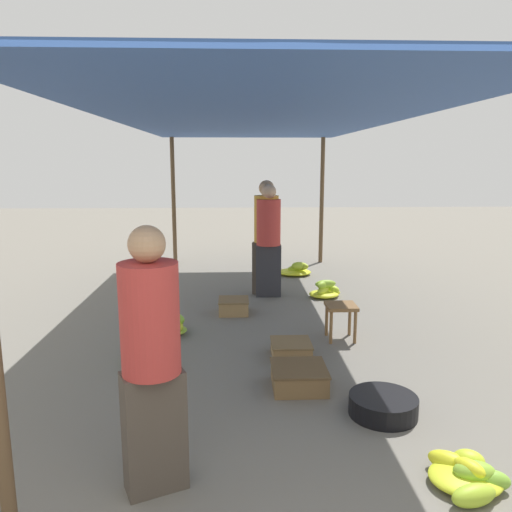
{
  "coord_description": "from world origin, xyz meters",
  "views": [
    {
      "loc": [
        -0.24,
        -2.11,
        2.01
      ],
      "look_at": [
        0.0,
        3.91,
        0.87
      ],
      "focal_mm": 35.0,
      "sensor_mm": 36.0,
      "label": 1
    }
  ],
  "objects_px": {
    "banana_pile_left_0": "(145,356)",
    "stool": "(341,311)",
    "vendor_foreground": "(151,358)",
    "banana_pile_right_0": "(296,270)",
    "shopper_walking_far": "(266,236)",
    "shopper_walking_mid": "(269,239)",
    "crate_mid": "(299,377)",
    "banana_pile_left_1": "(171,326)",
    "crate_far": "(234,306)",
    "crate_near": "(291,349)",
    "banana_pile_right_2": "(468,475)",
    "basin_black": "(383,405)",
    "banana_pile_right_1": "(326,291)"
  },
  "relations": [
    {
      "from": "stool",
      "to": "banana_pile_right_2",
      "type": "relative_size",
      "value": 0.74
    },
    {
      "from": "basin_black",
      "to": "shopper_walking_mid",
      "type": "relative_size",
      "value": 0.33
    },
    {
      "from": "vendor_foreground",
      "to": "basin_black",
      "type": "relative_size",
      "value": 3.02
    },
    {
      "from": "banana_pile_right_0",
      "to": "shopper_walking_mid",
      "type": "height_order",
      "value": "shopper_walking_mid"
    },
    {
      "from": "basin_black",
      "to": "banana_pile_right_1",
      "type": "distance_m",
      "value": 3.57
    },
    {
      "from": "crate_near",
      "to": "shopper_walking_mid",
      "type": "height_order",
      "value": "shopper_walking_mid"
    },
    {
      "from": "vendor_foreground",
      "to": "banana_pile_right_2",
      "type": "relative_size",
      "value": 2.96
    },
    {
      "from": "banana_pile_left_0",
      "to": "shopper_walking_far",
      "type": "height_order",
      "value": "shopper_walking_far"
    },
    {
      "from": "stool",
      "to": "shopper_walking_far",
      "type": "xyz_separation_m",
      "value": [
        -0.73,
        2.05,
        0.57
      ]
    },
    {
      "from": "vendor_foreground",
      "to": "banana_pile_left_0",
      "type": "relative_size",
      "value": 2.99
    },
    {
      "from": "banana_pile_right_0",
      "to": "banana_pile_right_1",
      "type": "distance_m",
      "value": 1.52
    },
    {
      "from": "vendor_foreground",
      "to": "banana_pile_left_1",
      "type": "bearing_deg",
      "value": 95.28
    },
    {
      "from": "basin_black",
      "to": "crate_mid",
      "type": "height_order",
      "value": "crate_mid"
    },
    {
      "from": "basin_black",
      "to": "banana_pile_left_1",
      "type": "xyz_separation_m",
      "value": [
        -1.94,
        1.98,
        0.02
      ]
    },
    {
      "from": "shopper_walking_mid",
      "to": "banana_pile_left_0",
      "type": "bearing_deg",
      "value": -119.42
    },
    {
      "from": "banana_pile_left_1",
      "to": "vendor_foreground",
      "type": "bearing_deg",
      "value": -84.72
    },
    {
      "from": "stool",
      "to": "shopper_walking_far",
      "type": "height_order",
      "value": "shopper_walking_far"
    },
    {
      "from": "basin_black",
      "to": "crate_near",
      "type": "bearing_deg",
      "value": 115.75
    },
    {
      "from": "basin_black",
      "to": "banana_pile_right_2",
      "type": "bearing_deg",
      "value": -73.08
    },
    {
      "from": "crate_far",
      "to": "shopper_walking_mid",
      "type": "height_order",
      "value": "shopper_walking_mid"
    },
    {
      "from": "shopper_walking_far",
      "to": "banana_pile_right_2",
      "type": "bearing_deg",
      "value": -78.1
    },
    {
      "from": "banana_pile_left_0",
      "to": "stool",
      "type": "bearing_deg",
      "value": 15.45
    },
    {
      "from": "banana_pile_right_2",
      "to": "crate_near",
      "type": "relative_size",
      "value": 1.35
    },
    {
      "from": "banana_pile_left_1",
      "to": "banana_pile_right_1",
      "type": "xyz_separation_m",
      "value": [
        2.12,
        1.58,
        -0.0
      ]
    },
    {
      "from": "banana_pile_right_2",
      "to": "shopper_walking_mid",
      "type": "height_order",
      "value": "shopper_walking_mid"
    },
    {
      "from": "shopper_walking_mid",
      "to": "stool",
      "type": "bearing_deg",
      "value": -69.93
    },
    {
      "from": "stool",
      "to": "banana_pile_right_0",
      "type": "relative_size",
      "value": 0.69
    },
    {
      "from": "banana_pile_right_1",
      "to": "crate_near",
      "type": "xyz_separation_m",
      "value": [
        -0.78,
        -2.31,
        -0.01
      ]
    },
    {
      "from": "basin_black",
      "to": "banana_pile_right_0",
      "type": "relative_size",
      "value": 0.91
    },
    {
      "from": "crate_mid",
      "to": "shopper_walking_mid",
      "type": "xyz_separation_m",
      "value": [
        -0.07,
        3.15,
        0.77
      ]
    },
    {
      "from": "vendor_foreground",
      "to": "banana_pile_left_1",
      "type": "xyz_separation_m",
      "value": [
        -0.26,
        2.83,
        -0.76
      ]
    },
    {
      "from": "banana_pile_left_0",
      "to": "banana_pile_right_1",
      "type": "xyz_separation_m",
      "value": [
        2.28,
        2.41,
        0.03
      ]
    },
    {
      "from": "basin_black",
      "to": "shopper_walking_far",
      "type": "relative_size",
      "value": 0.32
    },
    {
      "from": "banana_pile_right_1",
      "to": "basin_black",
      "type": "bearing_deg",
      "value": -92.82
    },
    {
      "from": "vendor_foreground",
      "to": "banana_pile_right_0",
      "type": "relative_size",
      "value": 2.75
    },
    {
      "from": "banana_pile_left_1",
      "to": "crate_near",
      "type": "distance_m",
      "value": 1.52
    },
    {
      "from": "shopper_walking_mid",
      "to": "shopper_walking_far",
      "type": "distance_m",
      "value": 0.13
    },
    {
      "from": "vendor_foreground",
      "to": "basin_black",
      "type": "xyz_separation_m",
      "value": [
        1.68,
        0.84,
        -0.78
      ]
    },
    {
      "from": "crate_mid",
      "to": "shopper_walking_mid",
      "type": "relative_size",
      "value": 0.29
    },
    {
      "from": "vendor_foreground",
      "to": "crate_mid",
      "type": "distance_m",
      "value": 1.89
    },
    {
      "from": "shopper_walking_far",
      "to": "crate_near",
      "type": "bearing_deg",
      "value": -87.54
    },
    {
      "from": "banana_pile_right_1",
      "to": "banana_pile_right_2",
      "type": "distance_m",
      "value": 4.47
    },
    {
      "from": "basin_black",
      "to": "shopper_walking_far",
      "type": "bearing_deg",
      "value": 100.67
    },
    {
      "from": "crate_mid",
      "to": "banana_pile_left_1",
      "type": "bearing_deg",
      "value": 132.16
    },
    {
      "from": "stool",
      "to": "crate_far",
      "type": "height_order",
      "value": "stool"
    },
    {
      "from": "shopper_walking_far",
      "to": "shopper_walking_mid",
      "type": "bearing_deg",
      "value": -78.11
    },
    {
      "from": "crate_mid",
      "to": "shopper_walking_far",
      "type": "bearing_deg",
      "value": 91.73
    },
    {
      "from": "basin_black",
      "to": "banana_pile_left_1",
      "type": "bearing_deg",
      "value": 134.39
    },
    {
      "from": "vendor_foreground",
      "to": "basin_black",
      "type": "bearing_deg",
      "value": 26.6
    },
    {
      "from": "banana_pile_right_0",
      "to": "shopper_walking_mid",
      "type": "bearing_deg",
      "value": -112.84
    }
  ]
}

